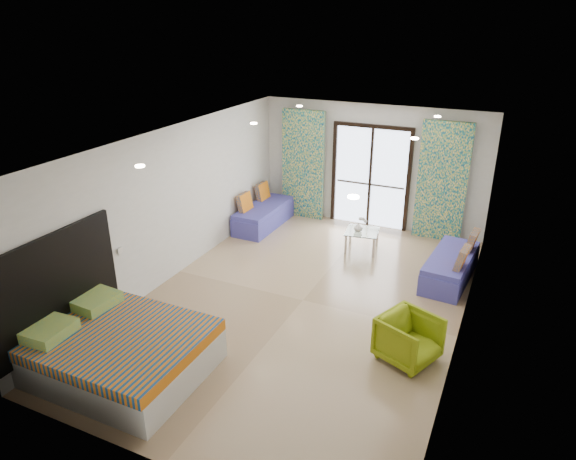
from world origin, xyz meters
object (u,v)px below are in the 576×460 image
at_px(bed, 120,351).
at_px(daybed_left, 263,215).
at_px(daybed_right, 451,266).
at_px(coffee_table, 362,233).
at_px(armchair, 409,337).

height_order(bed, daybed_left, daybed_left).
relative_size(daybed_right, coffee_table, 2.44).
height_order(coffee_table, armchair, armchair).
bearing_deg(bed, daybed_left, 96.79).
relative_size(coffee_table, armchair, 0.99).
relative_size(bed, armchair, 2.93).
bearing_deg(daybed_left, daybed_right, -10.64).
xyz_separation_m(bed, armchair, (3.42, 1.85, 0.06)).
height_order(bed, armchair, bed).
xyz_separation_m(daybed_right, coffee_table, (-1.83, 0.54, 0.11)).
height_order(daybed_left, coffee_table, daybed_left).
distance_m(bed, daybed_right, 5.75).
relative_size(bed, daybed_right, 1.21).
bearing_deg(bed, coffee_table, 70.65).
xyz_separation_m(daybed_left, armchair, (4.05, -3.49, 0.10)).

